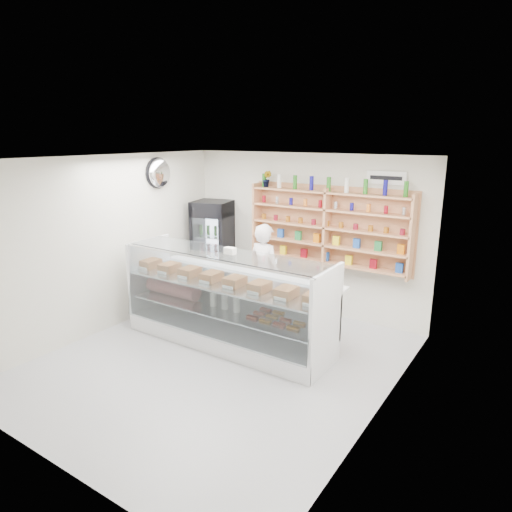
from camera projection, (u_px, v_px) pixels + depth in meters
The scene contains 8 objects.
room at pixel (217, 267), 6.04m from camera, with size 5.00×5.00×5.00m.
display_counter at pixel (228, 319), 6.93m from camera, with size 3.29×0.98×1.43m.
shop_worker at pixel (264, 273), 7.64m from camera, with size 0.62×0.40×1.69m, color silver.
drinks_cooler at pixel (213, 249), 8.83m from camera, with size 0.82×0.80×1.88m.
wall_shelving at pixel (327, 227), 7.61m from camera, with size 2.84×0.28×1.33m.
potted_plant at pixel (267, 179), 8.05m from camera, with size 0.16×0.13×0.29m, color #1E6626.
security_mirror at pixel (160, 173), 7.90m from camera, with size 0.15×0.50×0.50m, color silver.
wall_sign at pixel (386, 178), 7.02m from camera, with size 0.62×0.03×0.20m, color white.
Camera 1 is at (3.64, -4.55, 3.08)m, focal length 32.00 mm.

